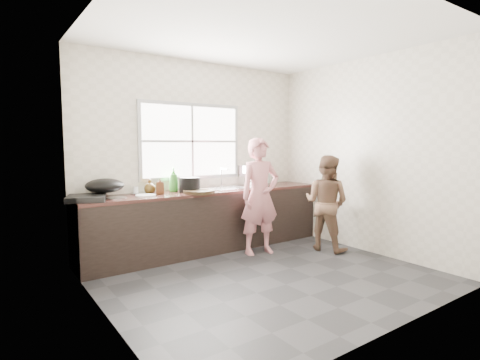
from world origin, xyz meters
TOP-DOWN VIEW (x-y plane):
  - floor at (0.00, 0.00)m, footprint 3.60×3.20m
  - ceiling at (0.00, 0.00)m, footprint 3.60×3.20m
  - wall_back at (0.00, 1.60)m, footprint 3.60×0.01m
  - wall_left at (-1.80, 0.00)m, footprint 0.01×3.20m
  - wall_right at (1.80, 0.00)m, footprint 0.01×3.20m
  - wall_front at (0.00, -1.60)m, footprint 3.60×0.01m
  - cabinet at (0.00, 1.29)m, footprint 3.60×0.62m
  - countertop at (0.00, 1.29)m, footprint 3.60×0.64m
  - sink at (0.35, 1.29)m, footprint 0.55×0.45m
  - faucet at (0.35, 1.49)m, footprint 0.02×0.02m
  - window_frame at (-0.10, 1.59)m, footprint 1.60×0.05m
  - window_glazing at (-0.10, 1.57)m, footprint 1.50×0.01m
  - woman at (0.50, 0.74)m, footprint 0.59×0.44m
  - person_side at (1.39, 0.34)m, footprint 0.69×0.78m
  - cutting_board at (-0.26, 1.08)m, footprint 0.49×0.49m
  - cleaver at (-0.31, 1.36)m, footprint 0.24×0.22m
  - bowl_mince at (-0.18, 1.08)m, footprint 0.25×0.25m
  - bowl_crabs at (0.78, 1.17)m, footprint 0.29×0.29m
  - bowl_held at (0.66, 1.08)m, footprint 0.21×0.21m
  - black_pot at (-0.32, 1.24)m, footprint 0.31×0.31m
  - plate_food at (-0.96, 1.20)m, footprint 0.29×0.29m
  - bottle_green at (-0.47, 1.42)m, footprint 0.14×0.14m
  - bottle_brown_tall at (-0.72, 1.31)m, footprint 0.12×0.12m
  - bottle_brown_short at (-0.81, 1.43)m, footprint 0.14×0.14m
  - glass_jar at (-0.97, 1.52)m, footprint 0.07×0.07m
  - burner at (-1.65, 1.24)m, footprint 0.52×0.52m
  - wok at (-1.40, 1.38)m, footprint 0.48×0.48m
  - dish_rack at (0.91, 1.44)m, footprint 0.45×0.34m
  - pot_lid_left at (-1.31, 1.23)m, footprint 0.31×0.31m
  - pot_lid_right at (-0.91, 1.48)m, footprint 0.31×0.31m

SIDE VIEW (x-z plane):
  - floor at x=0.00m, z-range -0.01..0.00m
  - cabinet at x=0.00m, z-range 0.00..0.82m
  - person_side at x=1.39m, z-range 0.00..1.36m
  - woman at x=0.50m, z-range 0.00..1.49m
  - countertop at x=0.00m, z-range 0.82..0.86m
  - sink at x=0.35m, z-range 0.85..0.88m
  - pot_lid_left at x=-1.31m, z-range 0.86..0.87m
  - pot_lid_right at x=-0.91m, z-range 0.86..0.87m
  - plate_food at x=-0.96m, z-range 0.86..0.88m
  - cutting_board at x=-0.26m, z-range 0.86..0.90m
  - bowl_mince at x=-0.18m, z-range 0.86..0.91m
  - bowl_held at x=0.66m, z-range 0.86..0.92m
  - burner at x=-1.65m, z-range 0.86..0.92m
  - bowl_crabs at x=0.78m, z-range 0.86..0.93m
  - cleaver at x=-0.31m, z-range 0.90..0.91m
  - glass_jar at x=-0.97m, z-range 0.86..0.95m
  - bottle_brown_short at x=-0.81m, z-range 0.86..1.04m
  - black_pot at x=-0.32m, z-range 0.86..1.06m
  - bottle_brown_tall at x=-0.72m, z-range 0.86..1.07m
  - wok at x=-1.40m, z-range 0.92..1.09m
  - faucet at x=0.35m, z-range 0.86..1.16m
  - dish_rack at x=0.91m, z-range 0.86..1.18m
  - bottle_green at x=-0.47m, z-range 0.86..1.20m
  - wall_back at x=0.00m, z-range 0.00..2.70m
  - wall_left at x=-1.80m, z-range 0.00..2.70m
  - wall_right at x=1.80m, z-range 0.00..2.70m
  - wall_front at x=0.00m, z-range 0.00..2.70m
  - window_glazing at x=-0.10m, z-range 1.05..2.05m
  - window_frame at x=-0.10m, z-range 1.00..2.10m
  - ceiling at x=0.00m, z-range 2.70..2.71m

